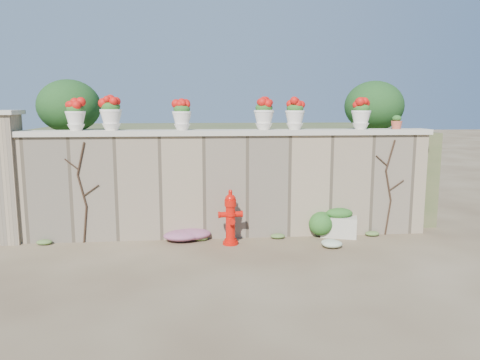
{
  "coord_description": "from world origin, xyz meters",
  "views": [
    {
      "loc": [
        -0.55,
        -7.2,
        2.58
      ],
      "look_at": [
        0.25,
        1.4,
        1.18
      ],
      "focal_mm": 35.0,
      "sensor_mm": 36.0,
      "label": 1
    }
  ],
  "objects": [
    {
      "name": "planter_box",
      "position": [
        2.23,
        1.55,
        0.26
      ],
      "size": [
        0.77,
        0.59,
        0.57
      ],
      "rotation": [
        0.0,
        0.0,
        -0.32
      ],
      "color": "#BCB39F",
      "rests_on": "ground"
    },
    {
      "name": "back_shrub_left",
      "position": [
        -3.2,
        3.0,
        2.55
      ],
      "size": [
        1.3,
        1.3,
        1.1
      ],
      "primitive_type": "ellipsoid",
      "color": "#143814",
      "rests_on": "raised_fill"
    },
    {
      "name": "vine_left",
      "position": [
        -2.67,
        1.58,
        0.99
      ],
      "size": [
        0.6,
        0.04,
        1.91
      ],
      "color": "black",
      "rests_on": "ground"
    },
    {
      "name": "stone_wall",
      "position": [
        0.0,
        1.8,
        1.0
      ],
      "size": [
        8.0,
        0.4,
        2.0
      ],
      "primitive_type": "cube",
      "color": "#8D795E",
      "rests_on": "ground"
    },
    {
      "name": "back_shrub_right",
      "position": [
        3.4,
        3.0,
        2.55
      ],
      "size": [
        1.3,
        1.3,
        1.1
      ],
      "primitive_type": "ellipsoid",
      "color": "#143814",
      "rests_on": "raised_fill"
    },
    {
      "name": "gate_pillar",
      "position": [
        -4.15,
        1.8,
        1.26
      ],
      "size": [
        0.72,
        0.72,
        2.48
      ],
      "color": "#8D795E",
      "rests_on": "ground"
    },
    {
      "name": "vine_right",
      "position": [
        3.23,
        1.58,
        0.99
      ],
      "size": [
        0.6,
        0.04,
        1.91
      ],
      "color": "black",
      "rests_on": "ground"
    },
    {
      "name": "urn_pot_2",
      "position": [
        -0.82,
        1.8,
        2.38
      ],
      "size": [
        0.36,
        0.36,
        0.57
      ],
      "color": "white",
      "rests_on": "wall_cap"
    },
    {
      "name": "urn_pot_0",
      "position": [
        -2.78,
        1.8,
        2.39
      ],
      "size": [
        0.37,
        0.37,
        0.58
      ],
      "color": "white",
      "rests_on": "wall_cap"
    },
    {
      "name": "raised_fill",
      "position": [
        0.0,
        5.0,
        1.0
      ],
      "size": [
        9.0,
        6.0,
        2.0
      ],
      "primitive_type": "cube",
      "color": "#384C23",
      "rests_on": "ground"
    },
    {
      "name": "fire_hydrant",
      "position": [
        0.06,
        1.22,
        0.52
      ],
      "size": [
        0.44,
        0.31,
        1.03
      ],
      "rotation": [
        0.0,
        0.0,
        0.09
      ],
      "color": "red",
      "rests_on": "ground"
    },
    {
      "name": "ground",
      "position": [
        0.0,
        0.0,
        0.0
      ],
      "size": [
        80.0,
        80.0,
        0.0
      ],
      "primitive_type": "plane",
      "color": "brown",
      "rests_on": "ground"
    },
    {
      "name": "green_shrub",
      "position": [
        1.86,
        1.55,
        0.3
      ],
      "size": [
        0.63,
        0.57,
        0.6
      ],
      "primitive_type": "ellipsoid",
      "color": "#1E5119",
      "rests_on": "ground"
    },
    {
      "name": "wall_cap",
      "position": [
        0.0,
        1.8,
        2.05
      ],
      "size": [
        8.1,
        0.52,
        0.1
      ],
      "primitive_type": "cube",
      "color": "#BCB39F",
      "rests_on": "stone_wall"
    },
    {
      "name": "urn_pot_1",
      "position": [
        -2.13,
        1.8,
        2.41
      ],
      "size": [
        0.41,
        0.41,
        0.64
      ],
      "color": "white",
      "rests_on": "wall_cap"
    },
    {
      "name": "urn_pot_4",
      "position": [
        1.36,
        1.8,
        2.39
      ],
      "size": [
        0.38,
        0.38,
        0.6
      ],
      "color": "white",
      "rests_on": "wall_cap"
    },
    {
      "name": "white_flowers",
      "position": [
        1.84,
        0.85,
        0.09
      ],
      "size": [
        0.47,
        0.38,
        0.17
      ],
      "primitive_type": "ellipsoid",
      "color": "white",
      "rests_on": "ground"
    },
    {
      "name": "urn_pot_3",
      "position": [
        0.75,
        1.8,
        2.4
      ],
      "size": [
        0.39,
        0.39,
        0.61
      ],
      "color": "white",
      "rests_on": "wall_cap"
    },
    {
      "name": "magenta_clump",
      "position": [
        -0.75,
        1.52,
        0.13
      ],
      "size": [
        1.0,
        0.67,
        0.27
      ],
      "primitive_type": "ellipsoid",
      "color": "#C42799",
      "rests_on": "ground"
    },
    {
      "name": "urn_pot_5",
      "position": [
        2.68,
        1.8,
        2.39
      ],
      "size": [
        0.38,
        0.38,
        0.59
      ],
      "color": "white",
      "rests_on": "wall_cap"
    },
    {
      "name": "terracotta_pot",
      "position": [
        3.41,
        1.8,
        2.22
      ],
      "size": [
        0.22,
        0.22,
        0.26
      ],
      "color": "#BF513A",
      "rests_on": "wall_cap"
    }
  ]
}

